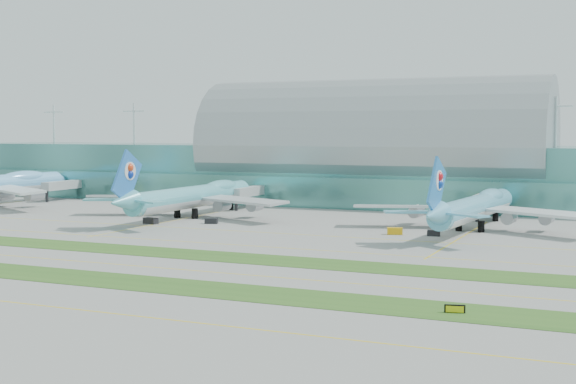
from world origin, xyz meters
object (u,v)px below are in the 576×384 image
at_px(terminal, 373,162).
at_px(taxiway_sign_east, 455,309).
at_px(airliner_b, 194,195).
at_px(airliner_c, 475,206).

xyz_separation_m(terminal, taxiway_sign_east, (62.10, -157.73, -13.62)).
bearing_deg(terminal, taxiway_sign_east, -68.51).
height_order(terminal, airliner_b, terminal).
bearing_deg(terminal, airliner_b, -118.18).
xyz_separation_m(airliner_c, taxiway_sign_east, (15.35, -95.43, -5.46)).
distance_m(terminal, airliner_c, 78.32).
relative_size(airliner_b, airliner_c, 1.04).
distance_m(airliner_c, taxiway_sign_east, 96.81).
relative_size(airliner_b, taxiway_sign_east, 25.95).
bearing_deg(taxiway_sign_east, airliner_c, 85.55).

